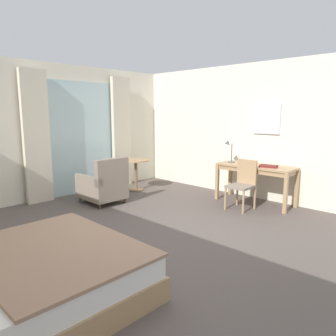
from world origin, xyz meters
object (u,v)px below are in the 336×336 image
at_px(desk_chair, 243,182).
at_px(desk_lamp, 229,148).
at_px(bed, 10,286).
at_px(armchair_by_window, 104,186).
at_px(writing_desk, 256,170).
at_px(closed_book, 268,166).
at_px(round_cafe_table, 136,168).

xyz_separation_m(desk_chair, desk_lamp, (0.39, 0.58, 0.55)).
relative_size(bed, desk_chair, 2.38).
bearing_deg(armchair_by_window, desk_lamp, -38.08).
height_order(bed, desk_lamp, desk_lamp).
height_order(writing_desk, closed_book, closed_book).
xyz_separation_m(bed, writing_desk, (4.58, 0.21, 0.39)).
bearing_deg(desk_chair, closed_book, -32.38).
bearing_deg(bed, closed_book, -0.83).
bearing_deg(writing_desk, armchair_by_window, 133.79).
xyz_separation_m(bed, desk_chair, (4.12, 0.20, 0.23)).
distance_m(desk_chair, closed_book, 0.56).
xyz_separation_m(desk_chair, armchair_by_window, (-1.55, 2.10, -0.14)).
xyz_separation_m(desk_chair, closed_book, (0.42, -0.27, 0.27)).
distance_m(writing_desk, round_cafe_table, 2.60).
bearing_deg(closed_book, desk_lamp, 76.47).
bearing_deg(desk_lamp, bed, -170.21).
relative_size(writing_desk, round_cafe_table, 2.12).
bearing_deg(closed_book, writing_desk, 66.09).
bearing_deg(desk_lamp, writing_desk, -83.33).
distance_m(bed, round_cafe_table, 4.54).
height_order(closed_book, round_cafe_table, closed_book).
bearing_deg(bed, writing_desk, 2.57).
distance_m(bed, desk_chair, 4.13).
xyz_separation_m(closed_book, armchair_by_window, (-1.96, 2.36, -0.41)).
bearing_deg(armchair_by_window, closed_book, -50.27).
xyz_separation_m(bed, round_cafe_table, (3.68, 2.65, 0.25)).
bearing_deg(desk_chair, desk_lamp, 55.86).
bearing_deg(desk_lamp, armchair_by_window, 141.92).
height_order(writing_desk, armchair_by_window, armchair_by_window).
xyz_separation_m(writing_desk, round_cafe_table, (-0.90, 2.44, -0.14)).
height_order(closed_book, armchair_by_window, armchair_by_window).
relative_size(bed, armchair_by_window, 2.35).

